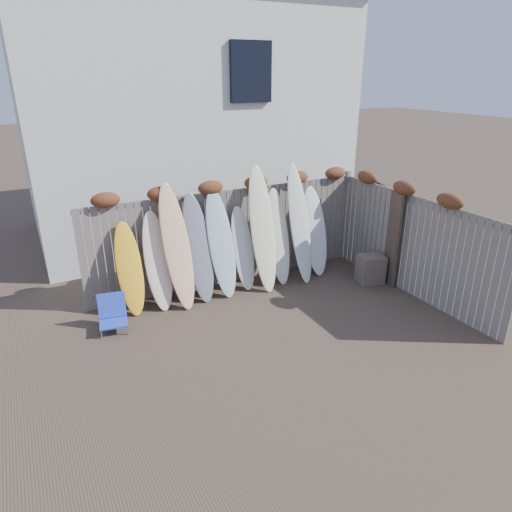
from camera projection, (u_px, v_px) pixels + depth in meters
name	position (u px, v px, depth m)	size (l,w,h in m)	color
ground	(288.00, 332.00, 7.93)	(80.00, 80.00, 0.00)	#493A2D
back_fence	(232.00, 228.00, 9.48)	(6.05, 0.28, 2.24)	slate
right_fence	(413.00, 239.00, 8.99)	(0.28, 4.40, 2.24)	slate
house	(182.00, 112.00, 12.29)	(8.50, 5.50, 6.33)	silver
beach_chair	(113.00, 314.00, 7.94)	(0.54, 0.57, 0.63)	blue
wooden_crate	(370.00, 269.00, 9.73)	(0.52, 0.43, 0.60)	#4A4237
lattice_panel	(384.00, 233.00, 9.79)	(0.06, 1.33, 1.99)	brown
surfboard_0	(130.00, 269.00, 8.35)	(0.47, 0.07, 1.77)	yellow
surfboard_1	(158.00, 261.00, 8.52)	(0.48, 0.07, 1.91)	#FFE5CC
surfboard_2	(177.00, 247.00, 8.52)	(0.52, 0.07, 2.42)	#EE9371
surfboard_3	(198.00, 248.00, 8.81)	(0.52, 0.07, 2.16)	slate
surfboard_4	(221.00, 244.00, 9.00)	(0.53, 0.07, 2.20)	#9CBECB
surfboard_5	(243.00, 249.00, 9.33)	(0.45, 0.07, 1.75)	silver
surfboard_6	(263.00, 229.00, 9.23)	(0.51, 0.07, 2.60)	#FBFAC5
surfboard_7	(278.00, 237.00, 9.59)	(0.47, 0.07, 2.04)	white
surfboard_8	(300.00, 224.00, 9.61)	(0.45, 0.07, 2.55)	silver
surfboard_9	(315.00, 231.00, 10.02)	(0.55, 0.07, 1.98)	white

